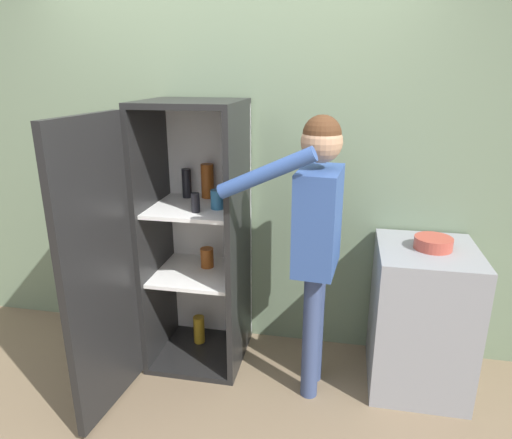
{
  "coord_description": "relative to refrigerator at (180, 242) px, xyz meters",
  "views": [
    {
      "loc": [
        0.75,
        -2.0,
        1.9
      ],
      "look_at": [
        0.23,
        0.63,
        1.02
      ],
      "focal_mm": 32.0,
      "sensor_mm": 36.0,
      "label": 1
    }
  ],
  "objects": [
    {
      "name": "refrigerator",
      "position": [
        0.0,
        0.0,
        0.0
      ],
      "size": [
        0.7,
        1.2,
        1.73
      ],
      "color": "black",
      "rests_on": "ground_plane"
    },
    {
      "name": "person",
      "position": [
        0.86,
        -0.11,
        0.22
      ],
      "size": [
        0.66,
        0.53,
        1.68
      ],
      "color": "#384770",
      "rests_on": "ground_plane"
    },
    {
      "name": "wall_back",
      "position": [
        0.24,
        0.43,
        0.41
      ],
      "size": [
        7.0,
        0.06,
        2.55
      ],
      "color": "gray",
      "rests_on": "ground_plane"
    },
    {
      "name": "counter",
      "position": [
        1.51,
        0.07,
        -0.41
      ],
      "size": [
        0.57,
        0.62,
        0.91
      ],
      "color": "gray",
      "rests_on": "ground_plane"
    },
    {
      "name": "bowl",
      "position": [
        1.52,
        0.08,
        0.08
      ],
      "size": [
        0.22,
        0.22,
        0.07
      ],
      "color": "#B24738",
      "rests_on": "counter"
    },
    {
      "name": "ground_plane",
      "position": [
        0.24,
        -0.55,
        -0.86
      ],
      "size": [
        12.0,
        12.0,
        0.0
      ],
      "primitive_type": "plane",
      "color": "#7A664C"
    }
  ]
}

